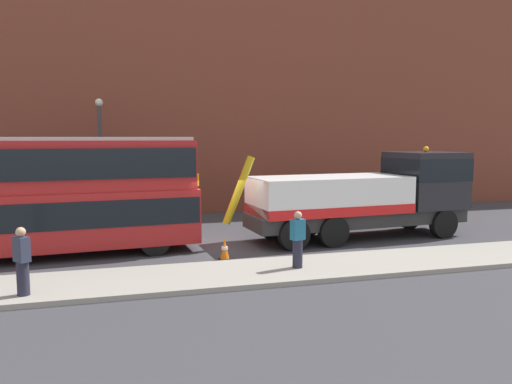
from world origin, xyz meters
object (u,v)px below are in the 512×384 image
(double_decker_bus, at_px, (31,192))
(traffic_cone_near_bus, at_px, (225,250))
(recovery_tow_truck, at_px, (369,194))
(pedestrian_bystander, at_px, (298,240))
(pedestrian_onlooker, at_px, (22,262))
(street_lamp, at_px, (101,149))

(double_decker_bus, distance_m, traffic_cone_near_bus, 6.74)
(recovery_tow_truck, height_order, pedestrian_bystander, recovery_tow_truck)
(pedestrian_onlooker, distance_m, street_lamp, 11.81)
(double_decker_bus, height_order, pedestrian_bystander, double_decker_bus)
(pedestrian_onlooker, xyz_separation_m, traffic_cone_near_bus, (5.69, 2.76, -0.64))
(pedestrian_onlooker, bearing_deg, street_lamp, 43.47)
(pedestrian_bystander, bearing_deg, double_decker_bus, 43.64)
(double_decker_bus, xyz_separation_m, pedestrian_onlooker, (0.45, -4.80, -1.25))
(recovery_tow_truck, bearing_deg, double_decker_bus, 175.92)
(double_decker_bus, xyz_separation_m, street_lamp, (2.09, 6.63, 1.24))
(double_decker_bus, relative_size, pedestrian_bystander, 6.53)
(double_decker_bus, relative_size, street_lamp, 1.92)
(traffic_cone_near_bus, bearing_deg, pedestrian_onlooker, -154.11)
(pedestrian_onlooker, height_order, traffic_cone_near_bus, pedestrian_onlooker)
(street_lamp, bearing_deg, traffic_cone_near_bus, -64.98)
(double_decker_bus, bearing_deg, traffic_cone_near_bus, -22.59)
(traffic_cone_near_bus, distance_m, street_lamp, 10.07)
(pedestrian_bystander, bearing_deg, pedestrian_onlooker, 76.24)
(double_decker_bus, distance_m, pedestrian_onlooker, 4.98)
(recovery_tow_truck, bearing_deg, traffic_cone_near_bus, -166.24)
(pedestrian_onlooker, xyz_separation_m, street_lamp, (1.65, 11.43, 2.49))
(traffic_cone_near_bus, bearing_deg, street_lamp, 115.02)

